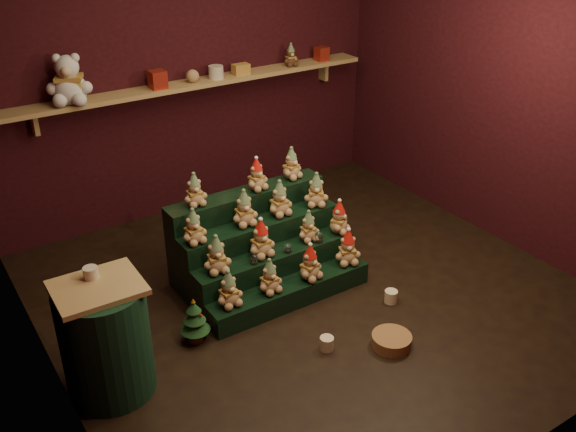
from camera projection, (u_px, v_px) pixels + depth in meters
ground at (312, 294)px, 5.21m from camera, size 4.00×4.00×0.00m
back_wall at (190, 68)px, 6.08m from camera, size 4.00×0.10×2.80m
front_wall at (566, 256)px, 3.04m from camera, size 4.00×0.10×2.80m
left_wall at (15, 201)px, 3.56m from camera, size 0.10×4.00×2.80m
right_wall at (507, 86)px, 5.56m from camera, size 0.10×4.00×2.80m
back_shelf at (199, 83)px, 5.99m from camera, size 3.60×0.26×0.24m
riser_tier_front at (290, 293)px, 5.06m from camera, size 1.40×0.22×0.18m
riser_tier_midfront at (275, 271)px, 5.18m from camera, size 1.40×0.22×0.36m
riser_tier_midback at (261, 250)px, 5.30m from camera, size 1.40×0.22×0.54m
riser_tier_back at (247, 230)px, 5.42m from camera, size 1.40×0.22×0.72m
teddy_0 at (229, 289)px, 4.70m from camera, size 0.22×0.20×0.29m
teddy_1 at (270, 276)px, 4.86m from camera, size 0.21×0.20×0.28m
teddy_2 at (310, 262)px, 5.02m from camera, size 0.26×0.24×0.30m
teddy_3 at (348, 247)px, 5.22m from camera, size 0.27×0.26×0.30m
teddy_4 at (217, 254)px, 4.78m from camera, size 0.25×0.23×0.30m
teddy_5 at (261, 238)px, 4.98m from camera, size 0.23×0.21×0.31m
teddy_6 at (308, 226)px, 5.21m from camera, size 0.20×0.18×0.26m
teddy_7 at (339, 217)px, 5.32m from camera, size 0.27×0.26×0.28m
teddy_8 at (193, 226)px, 4.81m from camera, size 0.22×0.20×0.28m
teddy_9 at (244, 208)px, 5.05m from camera, size 0.23×0.21×0.30m
teddy_10 at (280, 198)px, 5.21m from camera, size 0.22×0.20×0.30m
teddy_11 at (316, 190)px, 5.36m from camera, size 0.27×0.26×0.29m
teddy_12 at (194, 190)px, 4.97m from camera, size 0.20×0.18×0.26m
teddy_13 at (257, 174)px, 5.22m from camera, size 0.22×0.21×0.27m
teddy_14 at (291, 163)px, 5.42m from camera, size 0.24×0.22×0.27m
snow_globe_a at (254, 259)px, 4.92m from camera, size 0.06×0.06×0.08m
snow_globe_b at (288, 248)px, 5.07m from camera, size 0.06×0.06×0.08m
snow_globe_c at (319, 237)px, 5.22m from camera, size 0.07×0.07×0.10m
side_table at (106, 339)px, 4.06m from camera, size 0.57×0.57×0.81m
table_ornament at (91, 273)px, 3.93m from camera, size 0.09×0.09×0.07m
mini_christmas_tree at (195, 320)px, 4.60m from camera, size 0.22×0.22×0.37m
mug_left at (327, 343)px, 4.57m from camera, size 0.10×0.10×0.10m
mug_right at (391, 296)px, 5.09m from camera, size 0.10×0.10×0.10m
wicker_basket at (391, 341)px, 4.61m from camera, size 0.35×0.35×0.09m
white_bear at (68, 72)px, 5.26m from camera, size 0.48×0.46×0.52m
brown_bear at (291, 55)px, 6.40m from camera, size 0.17×0.16×0.22m
gift_tin_red_a at (158, 80)px, 5.73m from camera, size 0.14×0.14×0.16m
gift_tin_cream at (216, 72)px, 6.02m from camera, size 0.14×0.14×0.12m
gift_tin_red_b at (322, 54)px, 6.61m from camera, size 0.12×0.12×0.14m
shelf_plush_ball at (193, 76)px, 5.90m from camera, size 0.12×0.12×0.12m
scarf_gift_box at (241, 69)px, 6.16m from camera, size 0.16×0.10×0.10m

